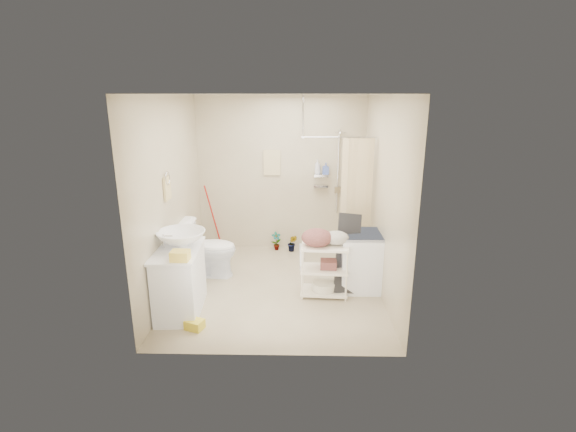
% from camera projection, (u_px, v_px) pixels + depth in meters
% --- Properties ---
extents(floor, '(3.20, 3.20, 0.00)m').
position_uv_depth(floor, '(277.00, 287.00, 5.85)').
color(floor, tan).
rests_on(floor, ground).
extents(ceiling, '(2.80, 3.20, 0.04)m').
position_uv_depth(ceiling, '(276.00, 94.00, 5.12)').
color(ceiling, silver).
rests_on(ceiling, ground).
extents(wall_back, '(2.80, 0.04, 2.60)m').
position_uv_depth(wall_back, '(281.00, 174.00, 7.02)').
color(wall_back, '#BEB293').
rests_on(wall_back, ground).
extents(wall_front, '(2.80, 0.04, 2.60)m').
position_uv_depth(wall_front, '(269.00, 236.00, 3.95)').
color(wall_front, '#BEB293').
rests_on(wall_front, ground).
extents(wall_left, '(0.04, 3.20, 2.60)m').
position_uv_depth(wall_left, '(171.00, 196.00, 5.51)').
color(wall_left, '#BEB293').
rests_on(wall_left, ground).
extents(wall_right, '(0.04, 3.20, 2.60)m').
position_uv_depth(wall_right, '(383.00, 197.00, 5.46)').
color(wall_right, '#BEB293').
rests_on(wall_right, ground).
extents(vanity, '(0.57, 0.96, 0.82)m').
position_uv_depth(vanity, '(180.00, 281.00, 5.09)').
color(vanity, silver).
rests_on(vanity, ground).
extents(sink, '(0.59, 0.59, 0.20)m').
position_uv_depth(sink, '(181.00, 239.00, 5.03)').
color(sink, silver).
rests_on(sink, vanity).
extents(counter_basket, '(0.21, 0.16, 0.11)m').
position_uv_depth(counter_basket, '(180.00, 256.00, 4.63)').
color(counter_basket, '#ECCD4F').
rests_on(counter_basket, vanity).
extents(floor_basket, '(0.35, 0.31, 0.15)m').
position_uv_depth(floor_basket, '(195.00, 323.00, 4.78)').
color(floor_basket, yellow).
rests_on(floor_basket, ground).
extents(toilet, '(0.87, 0.55, 0.85)m').
position_uv_depth(toilet, '(208.00, 248.00, 6.13)').
color(toilet, white).
rests_on(toilet, ground).
extents(mop, '(0.13, 0.13, 1.13)m').
position_uv_depth(mop, '(211.00, 217.00, 7.17)').
color(mop, '#B4140E').
rests_on(mop, ground).
extents(potted_plant_a, '(0.20, 0.17, 0.32)m').
position_uv_depth(potted_plant_a, '(276.00, 241.00, 7.19)').
color(potted_plant_a, brown).
rests_on(potted_plant_a, ground).
extents(potted_plant_b, '(0.18, 0.16, 0.30)m').
position_uv_depth(potted_plant_b, '(292.00, 243.00, 7.13)').
color(potted_plant_b, '#9A5838').
rests_on(potted_plant_b, ground).
extents(hanging_towel, '(0.28, 0.03, 0.42)m').
position_uv_depth(hanging_towel, '(272.00, 163.00, 6.95)').
color(hanging_towel, beige).
rests_on(hanging_towel, wall_back).
extents(towel_ring, '(0.04, 0.22, 0.34)m').
position_uv_depth(towel_ring, '(167.00, 187.00, 5.27)').
color(towel_ring, '#D3BC79').
rests_on(towel_ring, wall_left).
extents(tp_holder, '(0.08, 0.12, 0.14)m').
position_uv_depth(tp_holder, '(178.00, 236.00, 5.72)').
color(tp_holder, white).
rests_on(tp_holder, wall_left).
extents(shower, '(1.10, 1.10, 2.10)m').
position_uv_depth(shower, '(334.00, 197.00, 6.55)').
color(shower, white).
rests_on(shower, ground).
extents(shampoo_bottle_a, '(0.12, 0.12, 0.24)m').
position_uv_depth(shampoo_bottle_a, '(317.00, 167.00, 6.90)').
color(shampoo_bottle_a, silver).
rests_on(shampoo_bottle_a, shower).
extents(shampoo_bottle_b, '(0.11, 0.11, 0.19)m').
position_uv_depth(shampoo_bottle_b, '(326.00, 168.00, 6.90)').
color(shampoo_bottle_b, '#485FB0').
rests_on(shampoo_bottle_b, shower).
extents(washing_machine, '(0.55, 0.57, 0.80)m').
position_uv_depth(washing_machine, '(360.00, 261.00, 5.72)').
color(washing_machine, white).
rests_on(washing_machine, ground).
extents(laundry_rack, '(0.64, 0.40, 0.85)m').
position_uv_depth(laundry_rack, '(324.00, 265.00, 5.50)').
color(laundry_rack, white).
rests_on(laundry_rack, ground).
extents(ironing_board, '(0.33, 0.15, 1.11)m').
position_uv_depth(ironing_board, '(348.00, 253.00, 5.57)').
color(ironing_board, black).
rests_on(ironing_board, ground).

